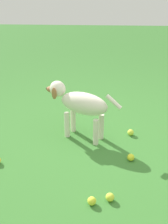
# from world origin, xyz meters

# --- Properties ---
(ground) EXTENTS (14.00, 14.00, 0.00)m
(ground) POSITION_xyz_m (0.00, 0.00, 0.00)
(ground) COLOR #38722D
(dog) EXTENTS (0.43, 0.78, 0.57)m
(dog) POSITION_xyz_m (0.23, 0.27, 0.38)
(dog) COLOR silver
(dog) RESTS_ON ground
(tennis_ball_0) EXTENTS (0.07, 0.07, 0.07)m
(tennis_ball_0) POSITION_xyz_m (-0.18, -0.22, 0.03)
(tennis_ball_0) COLOR yellow
(tennis_ball_0) RESTS_ON ground
(tennis_ball_2) EXTENTS (0.07, 0.07, 0.07)m
(tennis_ball_2) POSITION_xyz_m (-0.75, 0.12, 0.03)
(tennis_ball_2) COLOR #D1DE38
(tennis_ball_2) RESTS_ON ground
(tennis_ball_3) EXTENTS (0.07, 0.07, 0.07)m
(tennis_ball_3) POSITION_xyz_m (-0.71, -0.02, 0.03)
(tennis_ball_3) COLOR #D1E23D
(tennis_ball_3) RESTS_ON ground
(tennis_ball_4) EXTENTS (0.07, 0.07, 0.07)m
(tennis_ball_4) POSITION_xyz_m (0.28, -0.26, 0.03)
(tennis_ball_4) COLOR #CEDF41
(tennis_ball_4) RESTS_ON ground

